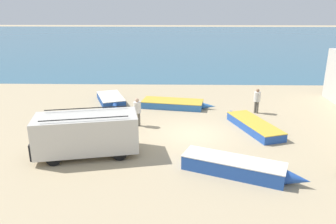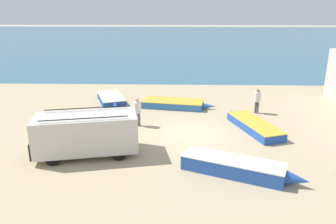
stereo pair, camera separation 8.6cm
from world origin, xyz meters
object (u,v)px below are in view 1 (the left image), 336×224
(parked_van, at_px, (86,133))
(fisherman_1, at_px, (257,99))
(fishing_rowboat_1, at_px, (111,99))
(fishing_rowboat_0, at_px, (253,125))
(fishing_rowboat_3, at_px, (174,104))
(fishing_rowboat_2, at_px, (238,167))
(fisherman_2, at_px, (137,109))

(parked_van, height_order, fisherman_1, parked_van)
(fishing_rowboat_1, bearing_deg, fishing_rowboat_0, 40.22)
(parked_van, xyz_separation_m, fishing_rowboat_1, (-0.54, 8.93, -0.88))
(fishing_rowboat_3, bearing_deg, fishing_rowboat_2, -64.02)
(fisherman_2, bearing_deg, fishing_rowboat_2, -146.69)
(fishing_rowboat_2, height_order, fishing_rowboat_3, fishing_rowboat_2)
(fisherman_1, bearing_deg, fisherman_2, -22.88)
(fishing_rowboat_1, distance_m, fishing_rowboat_2, 13.15)
(fishing_rowboat_1, bearing_deg, fishing_rowboat_2, 14.57)
(parked_van, relative_size, fishing_rowboat_1, 1.26)
(fishing_rowboat_1, bearing_deg, fishing_rowboat_3, 56.88)
(fishing_rowboat_1, bearing_deg, parked_van, -17.24)
(fishing_rowboat_3, relative_size, fisherman_2, 3.06)
(fishing_rowboat_2, height_order, fisherman_2, fisherman_2)
(fishing_rowboat_0, relative_size, fisherman_2, 3.05)
(fishing_rowboat_2, bearing_deg, parked_van, -171.36)
(fishing_rowboat_3, relative_size, fisherman_1, 3.14)
(parked_van, relative_size, fishing_rowboat_2, 0.99)
(parked_van, height_order, fishing_rowboat_1, parked_van)
(parked_van, distance_m, fisherman_2, 4.55)
(fishing_rowboat_1, bearing_deg, fisherman_1, 57.20)
(parked_van, xyz_separation_m, fisherman_1, (9.81, 6.71, -0.12))
(parked_van, relative_size, fisherman_2, 3.02)
(fishing_rowboat_0, bearing_deg, parked_van, 93.91)
(fishing_rowboat_0, xyz_separation_m, fishing_rowboat_1, (-9.46, 5.26, -0.00))
(fisherman_2, bearing_deg, parked_van, 146.43)
(fishing_rowboat_0, height_order, fisherman_1, fisherman_1)
(fishing_rowboat_2, bearing_deg, fishing_rowboat_3, 129.24)
(fishing_rowboat_1, xyz_separation_m, fisherman_1, (10.34, -2.22, 0.76))
(fishing_rowboat_2, relative_size, fisherman_1, 3.13)
(fishing_rowboat_1, xyz_separation_m, fishing_rowboat_2, (7.59, -10.74, 0.09))
(fishing_rowboat_2, distance_m, fisherman_1, 8.98)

